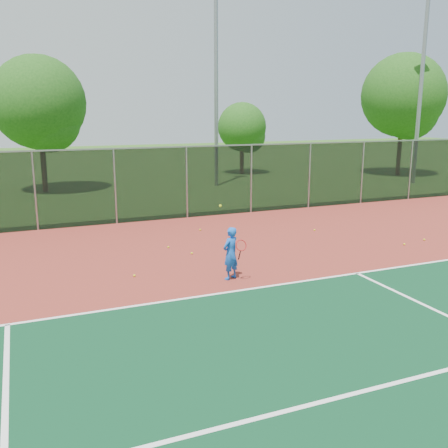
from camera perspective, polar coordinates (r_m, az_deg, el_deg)
name	(u,v)px	position (r m, az deg, el deg)	size (l,w,h in m)	color
ground	(367,328)	(11.12, 16.06, -11.34)	(120.00, 120.00, 0.00)	#295718
court_apron	(315,296)	(12.61, 10.39, -8.07)	(30.00, 20.00, 0.02)	maroon
fence_back	(187,182)	(21.08, -4.28, 4.86)	(30.00, 0.06, 3.03)	black
tennis_player	(231,253)	(13.35, 0.76, -3.36)	(0.62, 0.68, 2.05)	blue
practice_ball_0	(168,247)	(16.63, -6.38, -2.64)	(0.07, 0.07, 0.07)	#CACF18
practice_ball_2	(404,244)	(17.95, 19.91, -2.19)	(0.07, 0.07, 0.07)	#CACF18
practice_ball_3	(424,240)	(18.84, 21.92, -1.67)	(0.07, 0.07, 0.07)	#CACF18
practice_ball_4	(200,230)	(18.96, -2.74, -0.65)	(0.07, 0.07, 0.07)	#CACF18
practice_ball_5	(192,253)	(15.86, -3.70, -3.34)	(0.07, 0.07, 0.07)	#CACF18
practice_ball_6	(134,276)	(13.94, -10.20, -5.82)	(0.07, 0.07, 0.07)	#CACF18
practice_ball_7	(315,230)	(19.19, 10.31, -0.68)	(0.07, 0.07, 0.07)	#CACF18
floodlight_n	(216,72)	(30.39, -0.91, 16.97)	(0.90, 0.40, 11.81)	gray
floodlight_ne	(422,73)	(33.64, 21.70, 15.70)	(0.90, 0.40, 11.81)	gray
tree_back_left	(41,107)	(29.52, -20.19, 12.44)	(5.07, 5.07, 7.45)	#362413
tree_back_mid	(244,129)	(36.28, 2.27, 10.77)	(3.47, 3.47, 5.09)	#362413
tree_back_right	(405,99)	(37.50, 19.98, 13.25)	(5.70, 5.70, 8.37)	#362413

